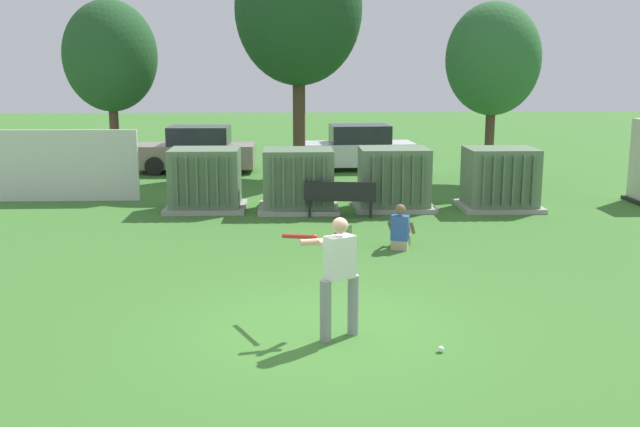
{
  "coord_description": "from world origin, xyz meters",
  "views": [
    {
      "loc": [
        -0.5,
        -10.29,
        3.82
      ],
      "look_at": [
        0.07,
        3.5,
        1.0
      ],
      "focal_mm": 41.53,
      "sensor_mm": 36.0,
      "label": 1
    }
  ],
  "objects_px": {
    "transformer_mid_west": "(298,181)",
    "transformer_east": "(500,179)",
    "backpack": "(343,235)",
    "parked_car_left_of_center": "(357,149)",
    "seated_spectator": "(401,231)",
    "parked_car_leftmost": "(197,151)",
    "transformer_west": "(205,180)",
    "batter": "(337,270)",
    "park_bench": "(340,196)",
    "sports_ball": "(441,349)",
    "transformer_mid_east": "(394,179)"
  },
  "relations": [
    {
      "from": "transformer_mid_east",
      "to": "parked_car_left_of_center",
      "type": "xyz_separation_m",
      "value": [
        -0.32,
        7.4,
        -0.04
      ]
    },
    {
      "from": "park_bench",
      "to": "parked_car_left_of_center",
      "type": "xyz_separation_m",
      "value": [
        1.17,
        8.48,
        0.22
      ]
    },
    {
      "from": "seated_spectator",
      "to": "transformer_east",
      "type": "bearing_deg",
      "value": 51.98
    },
    {
      "from": "transformer_west",
      "to": "parked_car_leftmost",
      "type": "relative_size",
      "value": 0.49
    },
    {
      "from": "parked_car_left_of_center",
      "to": "transformer_west",
      "type": "bearing_deg",
      "value": -122.35
    },
    {
      "from": "transformer_mid_west",
      "to": "backpack",
      "type": "bearing_deg",
      "value": -76.45
    },
    {
      "from": "parked_car_left_of_center",
      "to": "transformer_east",
      "type": "bearing_deg",
      "value": -67.51
    },
    {
      "from": "transformer_mid_west",
      "to": "transformer_east",
      "type": "relative_size",
      "value": 1.0
    },
    {
      "from": "parked_car_leftmost",
      "to": "backpack",
      "type": "bearing_deg",
      "value": -68.0
    },
    {
      "from": "transformer_east",
      "to": "batter",
      "type": "bearing_deg",
      "value": -118.09
    },
    {
      "from": "transformer_mid_west",
      "to": "transformer_west",
      "type": "bearing_deg",
      "value": 175.17
    },
    {
      "from": "transformer_mid_west",
      "to": "transformer_east",
      "type": "bearing_deg",
      "value": 0.11
    },
    {
      "from": "transformer_west",
      "to": "batter",
      "type": "distance_m",
      "value": 9.84
    },
    {
      "from": "parked_car_leftmost",
      "to": "transformer_east",
      "type": "bearing_deg",
      "value": -39.0
    },
    {
      "from": "transformer_west",
      "to": "transformer_east",
      "type": "height_order",
      "value": "same"
    },
    {
      "from": "transformer_mid_west",
      "to": "seated_spectator",
      "type": "xyz_separation_m",
      "value": [
        2.08,
        -4.16,
        -0.41
      ]
    },
    {
      "from": "transformer_mid_east",
      "to": "transformer_east",
      "type": "height_order",
      "value": "same"
    },
    {
      "from": "parked_car_left_of_center",
      "to": "backpack",
      "type": "bearing_deg",
      "value": -96.56
    },
    {
      "from": "sports_ball",
      "to": "park_bench",
      "type": "bearing_deg",
      "value": 94.74
    },
    {
      "from": "seated_spectator",
      "to": "backpack",
      "type": "xyz_separation_m",
      "value": [
        -1.17,
        0.37,
        -0.16
      ]
    },
    {
      "from": "seated_spectator",
      "to": "backpack",
      "type": "height_order",
      "value": "seated_spectator"
    },
    {
      "from": "transformer_mid_east",
      "to": "park_bench",
      "type": "distance_m",
      "value": 1.86
    },
    {
      "from": "batter",
      "to": "park_bench",
      "type": "bearing_deg",
      "value": 85.75
    },
    {
      "from": "transformer_west",
      "to": "parked_car_leftmost",
      "type": "height_order",
      "value": "same"
    },
    {
      "from": "backpack",
      "to": "parked_car_leftmost",
      "type": "height_order",
      "value": "parked_car_leftmost"
    },
    {
      "from": "backpack",
      "to": "transformer_west",
      "type": "bearing_deg",
      "value": 130.07
    },
    {
      "from": "transformer_mid_west",
      "to": "seated_spectator",
      "type": "height_order",
      "value": "transformer_mid_west"
    },
    {
      "from": "transformer_east",
      "to": "parked_car_left_of_center",
      "type": "height_order",
      "value": "same"
    },
    {
      "from": "transformer_east",
      "to": "parked_car_leftmost",
      "type": "relative_size",
      "value": 0.49
    },
    {
      "from": "transformer_mid_east",
      "to": "transformer_east",
      "type": "relative_size",
      "value": 1.0
    },
    {
      "from": "seated_spectator",
      "to": "parked_car_leftmost",
      "type": "relative_size",
      "value": 0.23
    },
    {
      "from": "transformer_mid_west",
      "to": "park_bench",
      "type": "relative_size",
      "value": 1.14
    },
    {
      "from": "transformer_west",
      "to": "parked_car_leftmost",
      "type": "xyz_separation_m",
      "value": [
        -1.08,
        6.98,
        -0.04
      ]
    },
    {
      "from": "transformer_mid_east",
      "to": "park_bench",
      "type": "relative_size",
      "value": 1.14
    },
    {
      "from": "transformer_west",
      "to": "transformer_east",
      "type": "bearing_deg",
      "value": -1.44
    },
    {
      "from": "transformer_mid_west",
      "to": "parked_car_leftmost",
      "type": "bearing_deg",
      "value": 116.09
    },
    {
      "from": "transformer_mid_west",
      "to": "parked_car_leftmost",
      "type": "height_order",
      "value": "same"
    },
    {
      "from": "transformer_west",
      "to": "seated_spectator",
      "type": "relative_size",
      "value": 2.18
    },
    {
      "from": "transformer_east",
      "to": "park_bench",
      "type": "distance_m",
      "value": 4.41
    },
    {
      "from": "batter",
      "to": "seated_spectator",
      "type": "xyz_separation_m",
      "value": [
        1.66,
        5.04,
        -0.6
      ]
    },
    {
      "from": "transformer_east",
      "to": "backpack",
      "type": "xyz_separation_m",
      "value": [
        -4.43,
        -3.79,
        -0.57
      ]
    },
    {
      "from": "transformer_mid_west",
      "to": "batter",
      "type": "height_order",
      "value": "batter"
    },
    {
      "from": "transformer_west",
      "to": "transformer_mid_east",
      "type": "relative_size",
      "value": 1.0
    },
    {
      "from": "transformer_west",
      "to": "backpack",
      "type": "height_order",
      "value": "transformer_west"
    },
    {
      "from": "backpack",
      "to": "park_bench",
      "type": "bearing_deg",
      "value": 87.37
    },
    {
      "from": "parked_car_left_of_center",
      "to": "parked_car_leftmost",
      "type": "bearing_deg",
      "value": -176.24
    },
    {
      "from": "parked_car_left_of_center",
      "to": "seated_spectator",
      "type": "bearing_deg",
      "value": -90.64
    },
    {
      "from": "transformer_mid_east",
      "to": "park_bench",
      "type": "xyz_separation_m",
      "value": [
        -1.49,
        -1.08,
        -0.25
      ]
    },
    {
      "from": "transformer_west",
      "to": "seated_spectator",
      "type": "bearing_deg",
      "value": -43.94
    },
    {
      "from": "transformer_mid_west",
      "to": "seated_spectator",
      "type": "distance_m",
      "value": 4.67
    }
  ]
}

